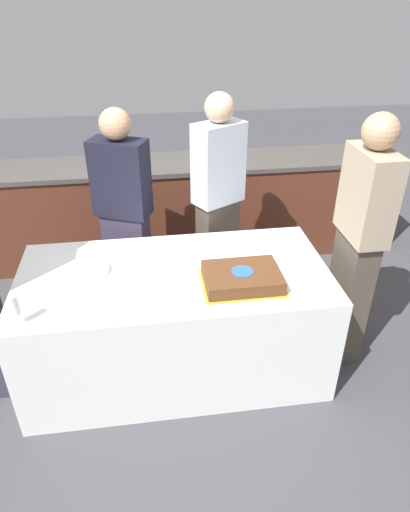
% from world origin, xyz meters
% --- Properties ---
extents(ground_plane, '(14.00, 14.00, 0.00)m').
position_xyz_m(ground_plane, '(0.00, 0.00, 0.00)').
color(ground_plane, '#424247').
extents(back_counter, '(4.40, 0.58, 0.92)m').
position_xyz_m(back_counter, '(0.00, 1.55, 0.46)').
color(back_counter, '#5B2D1E').
rests_on(back_counter, ground_plane).
extents(dining_table, '(1.92, 0.95, 0.77)m').
position_xyz_m(dining_table, '(0.00, 0.00, 0.38)').
color(dining_table, white).
rests_on(dining_table, ground_plane).
extents(cake, '(0.48, 0.37, 0.09)m').
position_xyz_m(cake, '(0.39, -0.18, 0.81)').
color(cake, gold).
rests_on(cake, dining_table).
extents(plate_stack, '(0.23, 0.23, 0.04)m').
position_xyz_m(plate_stack, '(-0.51, 0.08, 0.79)').
color(plate_stack, white).
rests_on(plate_stack, dining_table).
extents(wine_glass, '(0.06, 0.06, 0.18)m').
position_xyz_m(wine_glass, '(-0.84, -0.37, 0.88)').
color(wine_glass, white).
rests_on(wine_glass, dining_table).
extents(side_plate_near_cake, '(0.20, 0.20, 0.00)m').
position_xyz_m(side_plate_near_cake, '(0.47, 0.16, 0.77)').
color(side_plate_near_cake, white).
rests_on(side_plate_near_cake, dining_table).
extents(side_plate_right_edge, '(0.20, 0.20, 0.00)m').
position_xyz_m(side_plate_right_edge, '(0.66, 0.07, 0.77)').
color(side_plate_right_edge, white).
rests_on(side_plate_right_edge, dining_table).
extents(person_cutting_cake, '(0.40, 0.35, 1.69)m').
position_xyz_m(person_cutting_cake, '(0.39, 0.69, 0.88)').
color(person_cutting_cake, '#4C4238').
rests_on(person_cutting_cake, ground_plane).
extents(person_seated_right, '(0.21, 0.40, 1.70)m').
position_xyz_m(person_seated_right, '(1.18, 0.00, 0.88)').
color(person_seated_right, '#4C4238').
rests_on(person_seated_right, ground_plane).
extents(person_standing_back, '(0.43, 0.34, 1.61)m').
position_xyz_m(person_standing_back, '(-0.30, 0.69, 0.84)').
color(person_standing_back, '#383347').
rests_on(person_standing_back, ground_plane).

